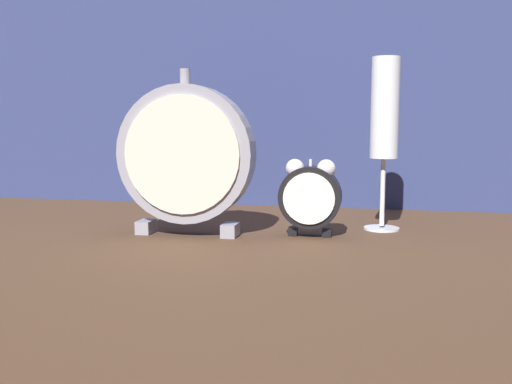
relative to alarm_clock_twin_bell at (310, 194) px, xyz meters
The scene contains 5 objects.
ground_plane 0.11m from the alarm_clock_twin_bell, 145.98° to the right, with size 4.00×4.00×0.00m, color #422D1E.
fabric_backdrop_drape 0.42m from the alarm_clock_twin_bell, 106.39° to the left, with size 1.39×0.01×0.73m, color navy.
alarm_clock_twin_bell is the anchor object (origin of this frame).
mantel_clock_silver 0.18m from the alarm_clock_twin_bell, behind, with size 0.19×0.04×0.23m.
champagne_flute 0.16m from the alarm_clock_twin_bell, 36.58° to the left, with size 0.05×0.05×0.25m.
Camera 1 is at (0.16, -0.71, 0.16)m, focal length 40.00 mm.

